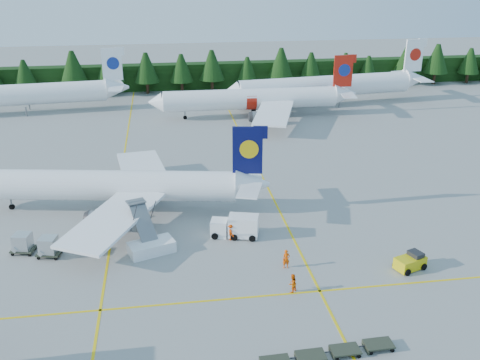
{
  "coord_description": "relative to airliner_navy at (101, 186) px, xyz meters",
  "views": [
    {
      "loc": [
        -7.58,
        -46.59,
        28.48
      ],
      "look_at": [
        1.41,
        13.72,
        3.5
      ],
      "focal_mm": 40.0,
      "sensor_mm": 36.0,
      "label": 1
    }
  ],
  "objects": [
    {
      "name": "baggage_tug",
      "position": [
        31.55,
        -18.39,
        -2.47
      ],
      "size": [
        3.41,
        2.57,
        1.63
      ],
      "rotation": [
        0.0,
        0.0,
        0.35
      ],
      "color": "#CDBA0B",
      "rests_on": "ground"
    },
    {
      "name": "ground",
      "position": [
        15.5,
        -14.91,
        -3.27
      ],
      "size": [
        320.0,
        320.0,
        0.0
      ],
      "primitive_type": "plane",
      "color": "gray",
      "rests_on": "ground"
    },
    {
      "name": "airliner_far_left",
      "position": [
        -22.33,
        48.93,
        0.6
      ],
      "size": [
        42.37,
        7.92,
        12.33
      ],
      "rotation": [
        0.0,
        0.0,
        0.1
      ],
      "color": "white",
      "rests_on": "ground"
    },
    {
      "name": "airliner_far_right",
      "position": [
        41.0,
        46.57,
        0.81
      ],
      "size": [
        44.69,
        9.42,
        13.02
      ],
      "rotation": [
        0.0,
        0.0,
        0.12
      ],
      "color": "white",
      "rests_on": "ground"
    },
    {
      "name": "taxi_stripe_cross",
      "position": [
        15.5,
        -20.91,
        -3.26
      ],
      "size": [
        80.0,
        0.25,
        0.01
      ],
      "primitive_type": "cube",
      "color": "yellow",
      "rests_on": "ground"
    },
    {
      "name": "airstairs",
      "position": [
        5.84,
        -10.98,
        -2.35
      ],
      "size": [
        5.31,
        7.14,
        4.24
      ],
      "rotation": [
        0.0,
        0.0,
        0.34
      ],
      "color": "white",
      "rests_on": "ground"
    },
    {
      "name": "crew_a",
      "position": [
        19.31,
        -16.4,
        -2.28
      ],
      "size": [
        0.74,
        0.5,
        1.98
      ],
      "primitive_type": "imported",
      "rotation": [
        0.0,
        0.0,
        -0.04
      ],
      "color": "#EE4D05",
      "rests_on": "ground"
    },
    {
      "name": "treeline_hedge",
      "position": [
        15.5,
        67.09,
        -0.27
      ],
      "size": [
        220.0,
        4.0,
        6.0
      ],
      "primitive_type": "cube",
      "color": "black",
      "rests_on": "ground"
    },
    {
      "name": "dolly_train",
      "position": [
        19.58,
        -29.66,
        -2.84
      ],
      "size": [
        10.84,
        2.24,
        0.13
      ],
      "rotation": [
        0.0,
        0.0,
        0.02
      ],
      "color": "#2E3425",
      "rests_on": "ground"
    },
    {
      "name": "service_truck",
      "position": [
        15.16,
        -9.09,
        -2.01
      ],
      "size": [
        5.57,
        3.21,
        2.54
      ],
      "rotation": [
        0.0,
        0.0,
        -0.26
      ],
      "color": "silver",
      "rests_on": "ground"
    },
    {
      "name": "taxi_stripe_b",
      "position": [
        21.5,
        5.09,
        -3.26
      ],
      "size": [
        0.25,
        120.0,
        0.01
      ],
      "primitive_type": "cube",
      "color": "yellow",
      "rests_on": "ground"
    },
    {
      "name": "uld_pair",
      "position": [
        -5.94,
        -9.97,
        -2.04
      ],
      "size": [
        5.53,
        3.47,
        1.82
      ],
      "rotation": [
        0.0,
        0.0,
        -0.22
      ],
      "color": "#2E3425",
      "rests_on": "ground"
    },
    {
      "name": "crew_b",
      "position": [
        18.91,
        -20.62,
        -2.34
      ],
      "size": [
        1.15,
        1.11,
        1.86
      ],
      "primitive_type": "imported",
      "rotation": [
        0.0,
        0.0,
        3.8
      ],
      "color": "#F05B05",
      "rests_on": "ground"
    },
    {
      "name": "airliner_red",
      "position": [
        24.41,
        39.68,
        0.23
      ],
      "size": [
        40.02,
        32.95,
        11.64
      ],
      "rotation": [
        0.0,
        0.0,
        -0.01
      ],
      "color": "white",
      "rests_on": "ground"
    },
    {
      "name": "airliner_navy",
      "position": [
        0.0,
        0.0,
        0.0
      ],
      "size": [
        37.12,
        30.29,
        10.87
      ],
      "rotation": [
        0.0,
        0.0,
        -0.17
      ],
      "color": "white",
      "rests_on": "ground"
    },
    {
      "name": "crew_c",
      "position": [
        14.61,
        -9.81,
        -2.28
      ],
      "size": [
        0.74,
        0.93,
        1.97
      ],
      "primitive_type": "imported",
      "rotation": [
        0.0,
        0.0,
        1.82
      ],
      "color": "#D53B04",
      "rests_on": "ground"
    },
    {
      "name": "taxi_stripe_a",
      "position": [
        1.5,
        5.09,
        -3.26
      ],
      "size": [
        0.25,
        120.0,
        0.01
      ],
      "primitive_type": "cube",
      "color": "yellow",
      "rests_on": "ground"
    }
  ]
}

